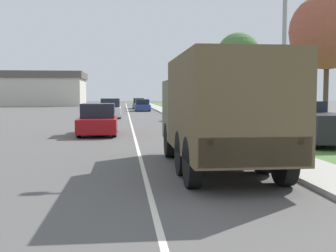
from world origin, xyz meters
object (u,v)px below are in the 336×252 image
Objects in this scene: car_nearest_ahead at (98,121)px; car_fourth_ahead at (139,104)px; car_third_ahead at (142,106)px; military_truck at (219,109)px; lamp_post at (278,34)px; car_second_ahead at (110,109)px; pickup_truck at (310,123)px.

car_fourth_ahead is at bearing 84.90° from car_nearest_ahead.
car_fourth_ahead reaches higher than car_third_ahead.
car_nearest_ahead reaches higher than car_third_ahead.
military_truck is 49.96m from car_fourth_ahead.
lamp_post is at bearing -86.01° from car_third_ahead.
car_second_ahead is 0.96× the size of pickup_truck.
car_second_ahead is (0.16, 15.65, 0.04)m from car_nearest_ahead.
car_nearest_ahead is 0.99× the size of car_third_ahead.
car_third_ahead is 0.84× the size of pickup_truck.
car_fourth_ahead is (-0.40, 49.95, -1.02)m from military_truck.
military_truck is at bearing -89.54° from car_fourth_ahead.
military_truck reaches higher than pickup_truck.
pickup_truck is at bearing -81.04° from car_third_ahead.
car_fourth_ahead is 44.39m from pickup_truck.
military_truck is at bearing -89.67° from car_third_ahead.
military_truck is 4.10m from lamp_post.
car_nearest_ahead is at bearing -95.10° from car_fourth_ahead.
pickup_truck reaches higher than car_nearest_ahead.
car_second_ahead is 23.80m from car_fourth_ahead.
car_second_ahead is 1.15× the size of car_third_ahead.
car_third_ahead is 8.70m from car_fourth_ahead.
military_truck is 1.05× the size of lamp_post.
lamp_post reaches higher than car_nearest_ahead.
car_third_ahead is at bearing 76.76° from car_second_ahead.
military_truck is 1.41× the size of car_second_ahead.
lamp_post is (6.22, -24.11, 3.30)m from car_second_ahead.
car_third_ahead is at bearing 98.96° from pickup_truck.
pickup_truck is at bearing -27.52° from car_nearest_ahead.
car_second_ahead reaches higher than car_nearest_ahead.
pickup_truck is at bearing -66.09° from car_second_ahead.
military_truck reaches higher than car_fourth_ahead.
car_third_ahead is at bearing -88.96° from car_fourth_ahead.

